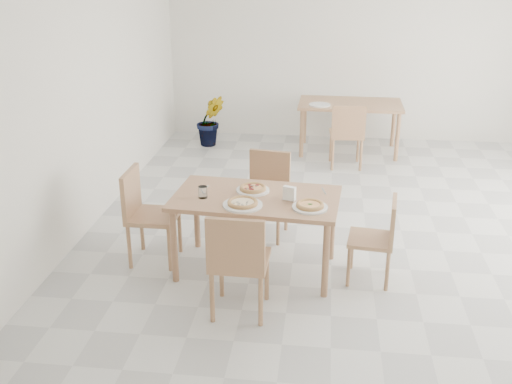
# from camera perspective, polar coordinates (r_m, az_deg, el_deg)

# --- Properties ---
(main_table) EXTENTS (1.56, 0.96, 0.75)m
(main_table) POSITION_cam_1_polar(r_m,az_deg,el_deg) (5.46, 0.00, -1.22)
(main_table) COLOR #AD7A59
(main_table) RESTS_ON ground
(chair_south) EXTENTS (0.47, 0.47, 0.93)m
(chair_south) POSITION_cam_1_polar(r_m,az_deg,el_deg) (4.80, -1.72, -6.29)
(chair_south) COLOR tan
(chair_south) RESTS_ON ground
(chair_north) EXTENTS (0.50, 0.50, 0.88)m
(chair_north) POSITION_cam_1_polar(r_m,az_deg,el_deg) (6.28, 1.06, 0.42)
(chair_north) COLOR tan
(chair_north) RESTS_ON ground
(chair_west) EXTENTS (0.46, 0.46, 0.92)m
(chair_west) POSITION_cam_1_polar(r_m,az_deg,el_deg) (5.80, -10.59, -1.62)
(chair_west) COLOR tan
(chair_west) RESTS_ON ground
(chair_east) EXTENTS (0.44, 0.44, 0.80)m
(chair_east) POSITION_cam_1_polar(r_m,az_deg,el_deg) (5.47, 11.70, -3.97)
(chair_east) COLOR tan
(chair_east) RESTS_ON ground
(plate_margherita) EXTENTS (0.31, 0.31, 0.02)m
(plate_margherita) POSITION_cam_1_polar(r_m,az_deg,el_deg) (5.19, 5.16, -1.47)
(plate_margherita) COLOR white
(plate_margherita) RESTS_ON main_table
(plate_mushroom) EXTENTS (0.35, 0.35, 0.02)m
(plate_mushroom) POSITION_cam_1_polar(r_m,az_deg,el_deg) (5.22, -1.28, -1.24)
(plate_mushroom) COLOR white
(plate_mushroom) RESTS_ON main_table
(plate_pepperoni) EXTENTS (0.31, 0.31, 0.02)m
(plate_pepperoni) POSITION_cam_1_polar(r_m,az_deg,el_deg) (5.54, -0.30, 0.17)
(plate_pepperoni) COLOR white
(plate_pepperoni) RESTS_ON main_table
(pizza_margherita) EXTENTS (0.32, 0.32, 0.03)m
(pizza_margherita) POSITION_cam_1_polar(r_m,az_deg,el_deg) (5.18, 5.17, -1.24)
(pizza_margherita) COLOR #E5B86B
(pizza_margherita) RESTS_ON plate_margherita
(pizza_mushroom) EXTENTS (0.30, 0.30, 0.03)m
(pizza_mushroom) POSITION_cam_1_polar(r_m,az_deg,el_deg) (5.21, -1.28, -1.00)
(pizza_mushroom) COLOR #E5B86B
(pizza_mushroom) RESTS_ON plate_mushroom
(pizza_pepperoni) EXTENTS (0.28, 0.28, 0.03)m
(pizza_pepperoni) POSITION_cam_1_polar(r_m,az_deg,el_deg) (5.53, -0.30, 0.39)
(pizza_pepperoni) COLOR #E5B86B
(pizza_pepperoni) RESTS_ON plate_pepperoni
(tumbler_a) EXTENTS (0.08, 0.08, 0.11)m
(tumbler_a) POSITION_cam_1_polar(r_m,az_deg,el_deg) (5.40, -5.09, -0.01)
(tumbler_a) COLOR white
(tumbler_a) RESTS_ON main_table
(tumbler_b) EXTENTS (0.07, 0.07, 0.09)m
(tumbler_b) POSITION_cam_1_polar(r_m,az_deg,el_deg) (5.40, 3.00, -0.07)
(tumbler_b) COLOR white
(tumbler_b) RESTS_ON main_table
(napkin_holder) EXTENTS (0.14, 0.10, 0.14)m
(napkin_holder) POSITION_cam_1_polar(r_m,az_deg,el_deg) (5.31, 3.20, -0.20)
(napkin_holder) COLOR silver
(napkin_holder) RESTS_ON main_table
(fork_a) EXTENTS (0.05, 0.20, 0.01)m
(fork_a) POSITION_cam_1_polar(r_m,az_deg,el_deg) (5.61, -4.88, 0.28)
(fork_a) COLOR silver
(fork_a) RESTS_ON main_table
(fork_b) EXTENTS (0.05, 0.17, 0.01)m
(fork_b) POSITION_cam_1_polar(r_m,az_deg,el_deg) (5.57, 6.49, 0.08)
(fork_b) COLOR silver
(fork_b) RESTS_ON main_table
(second_table) EXTENTS (1.52, 0.88, 0.75)m
(second_table) POSITION_cam_1_polar(r_m,az_deg,el_deg) (9.03, 8.95, 7.89)
(second_table) COLOR tan
(second_table) RESTS_ON ground
(chair_back_s) EXTENTS (0.48, 0.48, 0.91)m
(chair_back_s) POSITION_cam_1_polar(r_m,az_deg,el_deg) (8.33, 8.69, 5.74)
(chair_back_s) COLOR tan
(chair_back_s) RESTS_ON ground
(chair_back_n) EXTENTS (0.43, 0.43, 0.82)m
(chair_back_n) POSITION_cam_1_polar(r_m,az_deg,el_deg) (9.88, 8.98, 7.94)
(chair_back_n) COLOR tan
(chair_back_n) RESTS_ON ground
(plate_empty) EXTENTS (0.31, 0.31, 0.02)m
(plate_empty) POSITION_cam_1_polar(r_m,az_deg,el_deg) (8.79, 6.09, 8.26)
(plate_empty) COLOR white
(plate_empty) RESTS_ON second_table
(potted_plant) EXTENTS (0.53, 0.48, 0.79)m
(potted_plant) POSITION_cam_1_polar(r_m,az_deg,el_deg) (9.33, -4.35, 6.80)
(potted_plant) COLOR #367121
(potted_plant) RESTS_ON ground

